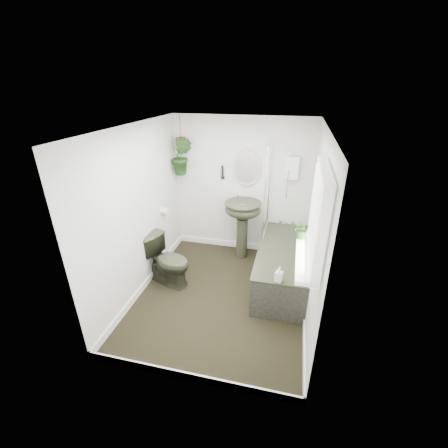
# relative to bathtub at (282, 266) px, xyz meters

# --- Properties ---
(floor) EXTENTS (2.30, 2.80, 0.02)m
(floor) POSITION_rel_bathtub_xyz_m (-0.80, -0.50, -0.30)
(floor) COLOR black
(floor) RESTS_ON ground
(ceiling) EXTENTS (2.30, 2.80, 0.02)m
(ceiling) POSITION_rel_bathtub_xyz_m (-0.80, -0.50, 2.02)
(ceiling) COLOR white
(ceiling) RESTS_ON ground
(wall_back) EXTENTS (2.30, 0.02, 2.30)m
(wall_back) POSITION_rel_bathtub_xyz_m (-0.80, 0.91, 0.86)
(wall_back) COLOR silver
(wall_back) RESTS_ON ground
(wall_front) EXTENTS (2.30, 0.02, 2.30)m
(wall_front) POSITION_rel_bathtub_xyz_m (-0.80, -1.91, 0.86)
(wall_front) COLOR silver
(wall_front) RESTS_ON ground
(wall_left) EXTENTS (0.02, 2.80, 2.30)m
(wall_left) POSITION_rel_bathtub_xyz_m (-1.96, -0.50, 0.86)
(wall_left) COLOR silver
(wall_left) RESTS_ON ground
(wall_right) EXTENTS (0.02, 2.80, 2.30)m
(wall_right) POSITION_rel_bathtub_xyz_m (0.36, -0.50, 0.86)
(wall_right) COLOR silver
(wall_right) RESTS_ON ground
(skirting) EXTENTS (2.30, 2.80, 0.10)m
(skirting) POSITION_rel_bathtub_xyz_m (-0.80, -0.50, -0.24)
(skirting) COLOR white
(skirting) RESTS_ON floor
(bathtub) EXTENTS (0.72, 1.72, 0.58)m
(bathtub) POSITION_rel_bathtub_xyz_m (0.00, 0.00, 0.00)
(bathtub) COLOR #2B2D1E
(bathtub) RESTS_ON floor
(bath_screen) EXTENTS (0.04, 0.72, 1.40)m
(bath_screen) POSITION_rel_bathtub_xyz_m (-0.33, 0.49, 0.99)
(bath_screen) COLOR silver
(bath_screen) RESTS_ON bathtub
(shower_box) EXTENTS (0.20, 0.10, 0.35)m
(shower_box) POSITION_rel_bathtub_xyz_m (0.00, 0.84, 1.26)
(shower_box) COLOR white
(shower_box) RESTS_ON wall_back
(oval_mirror) EXTENTS (0.46, 0.03, 0.62)m
(oval_mirror) POSITION_rel_bathtub_xyz_m (-0.72, 0.87, 1.21)
(oval_mirror) COLOR #B1A9A1
(oval_mirror) RESTS_ON wall_back
(wall_sconce) EXTENTS (0.04, 0.04, 0.22)m
(wall_sconce) POSITION_rel_bathtub_xyz_m (-1.12, 0.86, 1.11)
(wall_sconce) COLOR black
(wall_sconce) RESTS_ON wall_back
(toilet_roll_holder) EXTENTS (0.11, 0.11, 0.11)m
(toilet_roll_holder) POSITION_rel_bathtub_xyz_m (-1.90, 0.20, 0.61)
(toilet_roll_holder) COLOR white
(toilet_roll_holder) RESTS_ON wall_left
(window_recess) EXTENTS (0.08, 1.00, 0.90)m
(window_recess) POSITION_rel_bathtub_xyz_m (0.29, -1.20, 1.36)
(window_recess) COLOR white
(window_recess) RESTS_ON wall_right
(window_sill) EXTENTS (0.18, 1.00, 0.04)m
(window_sill) POSITION_rel_bathtub_xyz_m (0.22, -1.20, 0.94)
(window_sill) COLOR white
(window_sill) RESTS_ON wall_right
(window_blinds) EXTENTS (0.01, 0.86, 0.76)m
(window_blinds) POSITION_rel_bathtub_xyz_m (0.24, -1.20, 1.36)
(window_blinds) COLOR white
(window_blinds) RESTS_ON wall_right
(toilet) EXTENTS (0.82, 0.63, 0.74)m
(toilet) POSITION_rel_bathtub_xyz_m (-1.65, -0.37, 0.08)
(toilet) COLOR #2B2D1E
(toilet) RESTS_ON floor
(pedestal_sink) EXTENTS (0.64, 0.57, 1.01)m
(pedestal_sink) POSITION_rel_bathtub_xyz_m (-0.72, 0.60, 0.21)
(pedestal_sink) COLOR #2B2D1E
(pedestal_sink) RESTS_ON floor
(sill_plant) EXTENTS (0.24, 0.22, 0.21)m
(sill_plant) POSITION_rel_bathtub_xyz_m (0.17, -0.90, 1.07)
(sill_plant) COLOR black
(sill_plant) RESTS_ON window_sill
(hanging_plant) EXTENTS (0.37, 0.32, 0.60)m
(hanging_plant) POSITION_rel_bathtub_xyz_m (-1.77, 0.75, 1.36)
(hanging_plant) COLOR black
(hanging_plant) RESTS_ON ceiling
(soap_bottle) EXTENTS (0.10, 0.11, 0.19)m
(soap_bottle) POSITION_rel_bathtub_xyz_m (-0.02, -0.79, 0.39)
(soap_bottle) COLOR black
(soap_bottle) RESTS_ON bathtub
(hanging_pot) EXTENTS (0.16, 0.16, 0.12)m
(hanging_pot) POSITION_rel_bathtub_xyz_m (-1.77, 0.75, 1.60)
(hanging_pot) COLOR #3B3224
(hanging_pot) RESTS_ON ceiling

